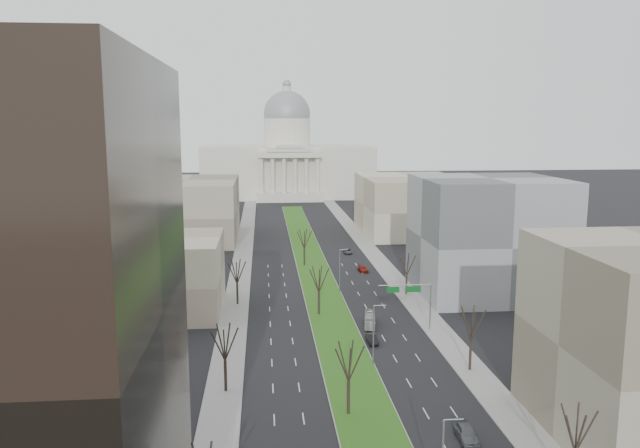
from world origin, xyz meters
TOP-DOWN VIEW (x-y plane):
  - ground at (0.00, 120.00)m, footprint 600.00×600.00m
  - median at (0.00, 118.99)m, footprint 8.00×222.03m
  - sidewalk_left at (-17.50, 95.00)m, footprint 5.00×330.00m
  - sidewalk_right at (17.50, 95.00)m, footprint 5.00×330.00m
  - capitol at (0.00, 269.59)m, footprint 80.00×46.00m
  - building_beige_left at (-33.00, 85.00)m, footprint 26.00×22.00m
  - building_grey_right at (34.00, 92.00)m, footprint 28.00×26.00m
  - building_far_left at (-35.00, 160.00)m, footprint 30.00×40.00m
  - building_far_right at (35.00, 165.00)m, footprint 30.00×40.00m
  - tree_left_mid at (-17.20, 48.00)m, footprint 5.40×5.40m
  - tree_left_far at (-17.20, 88.00)m, footprint 5.28×5.28m
  - tree_right_near at (17.20, 22.00)m, footprint 5.16×5.16m
  - tree_right_mid at (17.20, 52.00)m, footprint 5.52×5.52m
  - tree_right_far at (17.20, 92.00)m, footprint 5.04×5.04m
  - tree_median_a at (-2.00, 40.00)m, footprint 5.40×5.40m
  - tree_median_b at (-2.00, 80.00)m, footprint 5.40×5.40m
  - tree_median_c at (-2.00, 120.00)m, footprint 5.40×5.40m
  - streetlamp_median_b at (3.76, 55.00)m, footprint 1.90×0.20m
  - streetlamp_median_c at (3.76, 95.00)m, footprint 1.90×0.20m
  - mast_arm_signs at (13.49, 70.03)m, footprint 9.12×0.24m
  - car_grey_near at (10.30, 32.76)m, footprint 2.24×5.10m
  - car_black at (5.20, 64.46)m, footprint 1.53×4.24m
  - car_red at (11.49, 112.79)m, footprint 2.33×4.80m
  - car_grey_far at (10.73, 133.91)m, footprint 2.18×4.54m
  - box_van at (6.37, 73.23)m, footprint 3.02×7.67m

SIDE VIEW (x-z plane):
  - ground at x=0.00m, z-range 0.00..0.00m
  - sidewalk_left at x=-17.50m, z-range 0.00..0.15m
  - sidewalk_right at x=17.50m, z-range 0.00..0.15m
  - median at x=0.00m, z-range 0.00..0.20m
  - car_grey_far at x=10.73m, z-range 0.00..1.25m
  - car_red at x=11.49m, z-range 0.00..1.34m
  - car_black at x=5.20m, z-range 0.00..1.39m
  - car_grey_near at x=10.30m, z-range 0.00..1.71m
  - box_van at x=6.37m, z-range 0.00..2.08m
  - streetlamp_median_b at x=3.76m, z-range 0.23..9.39m
  - streetlamp_median_c at x=3.76m, z-range 0.23..9.39m
  - mast_arm_signs at x=13.49m, z-range 2.06..10.15m
  - tree_right_far at x=17.20m, z-range 1.99..11.07m
  - tree_right_near at x=17.20m, z-range 2.04..11.33m
  - tree_left_far at x=-17.20m, z-range 2.09..11.59m
  - tree_left_mid at x=-17.20m, z-range 2.14..11.86m
  - tree_median_a at x=-2.00m, z-range 2.14..11.86m
  - tree_median_b at x=-2.00m, z-range 2.14..11.86m
  - tree_median_c at x=-2.00m, z-range 2.14..11.86m
  - building_beige_left at x=-33.00m, z-range 0.00..14.00m
  - tree_right_mid at x=17.20m, z-range 2.19..12.12m
  - building_far_left at x=-35.00m, z-range 0.00..18.00m
  - building_far_right at x=35.00m, z-range 0.00..18.00m
  - building_grey_right at x=34.00m, z-range 0.00..24.00m
  - capitol at x=0.00m, z-range -11.19..43.81m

